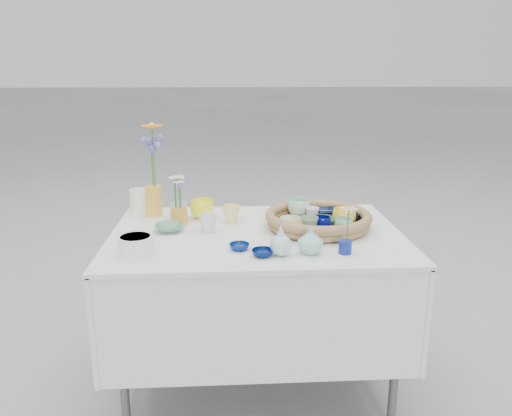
{
  "coord_description": "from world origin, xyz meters",
  "views": [
    {
      "loc": [
        -0.12,
        -2.06,
        1.45
      ],
      "look_at": [
        0.0,
        0.02,
        0.87
      ],
      "focal_mm": 35.0,
      "sensor_mm": 36.0,
      "label": 1
    }
  ],
  "objects": [
    {
      "name": "ground",
      "position": [
        0.0,
        0.0,
        0.0
      ],
      "size": [
        80.0,
        80.0,
        0.0
      ],
      "primitive_type": "plane",
      "color": "#9C9C91"
    },
    {
      "name": "bud_vase_paleblue",
      "position": [
        0.08,
        -0.28,
        0.83
      ],
      "size": [
        0.1,
        0.1,
        0.13
      ],
      "primitive_type": null,
      "rotation": [
        0.0,
        0.0,
        0.2
      ],
      "color": "silver",
      "rests_on": "display_table"
    },
    {
      "name": "fluted_bowl",
      "position": [
        -0.48,
        -0.23,
        0.8
      ],
      "size": [
        0.17,
        0.17,
        0.07
      ],
      "primitive_type": null,
      "rotation": [
        0.0,
        0.0,
        0.28
      ],
      "color": "silver",
      "rests_on": "display_table"
    },
    {
      "name": "loose_ceramic_1",
      "position": [
        -0.11,
        0.16,
        0.8
      ],
      "size": [
        0.1,
        0.1,
        0.08
      ],
      "primitive_type": "imported",
      "rotation": [
        0.0,
        0.0,
        -0.29
      ],
      "color": "#EDD984",
      "rests_on": "display_table"
    },
    {
      "name": "hydrangea",
      "position": [
        -0.48,
        0.31,
        1.01
      ],
      "size": [
        0.09,
        0.09,
        0.28
      ],
      "primitive_type": null,
      "rotation": [
        0.0,
        0.0,
        -0.15
      ],
      "color": "#574E99",
      "rests_on": "tall_vase_yellow"
    },
    {
      "name": "tray_ceramic_11",
      "position": [
        0.37,
        -0.08,
        0.81
      ],
      "size": [
        0.08,
        0.08,
        0.06
      ],
      "primitive_type": "imported",
      "rotation": [
        0.0,
        0.0,
        -0.07
      ],
      "color": "#7DB6A3",
      "rests_on": "wicker_tray"
    },
    {
      "name": "tray_ceramic_0",
      "position": [
        0.31,
        0.18,
        0.8
      ],
      "size": [
        0.15,
        0.15,
        0.03
      ],
      "primitive_type": "imported",
      "rotation": [
        0.0,
        0.0,
        -0.06
      ],
      "color": "#04163B",
      "rests_on": "wicker_tray"
    },
    {
      "name": "wicker_tray",
      "position": [
        0.28,
        0.05,
        0.8
      ],
      "size": [
        0.47,
        0.47,
        0.08
      ],
      "primitive_type": null,
      "color": "brown",
      "rests_on": "display_table"
    },
    {
      "name": "tray_ceramic_12",
      "position": [
        0.21,
        0.18,
        0.81
      ],
      "size": [
        0.08,
        0.08,
        0.06
      ],
      "primitive_type": "imported",
      "rotation": [
        0.0,
        0.0,
        0.13
      ],
      "color": "#388546",
      "rests_on": "wicker_tray"
    },
    {
      "name": "single_daisy",
      "position": [
        0.34,
        -0.26,
        0.88
      ],
      "size": [
        0.11,
        0.11,
        0.14
      ],
      "primitive_type": null,
      "rotation": [
        0.0,
        0.0,
        0.41
      ],
      "color": "silver",
      "rests_on": "bud_vase_cobalt"
    },
    {
      "name": "bud_vase_cobalt",
      "position": [
        0.33,
        -0.27,
        0.79
      ],
      "size": [
        0.05,
        0.05,
        0.05
      ],
      "primitive_type": "cylinder",
      "rotation": [
        0.0,
        0.0,
        -0.03
      ],
      "color": "navy",
      "rests_on": "display_table"
    },
    {
      "name": "loose_ceramic_6",
      "position": [
        0.01,
        -0.29,
        0.78
      ],
      "size": [
        0.09,
        0.09,
        0.03
      ],
      "primitive_type": "imported",
      "rotation": [
        0.0,
        0.0,
        0.09
      ],
      "color": "#001049",
      "rests_on": "display_table"
    },
    {
      "name": "tray_ceramic_3",
      "position": [
        0.29,
        0.02,
        0.8
      ],
      "size": [
        0.14,
        0.14,
        0.04
      ],
      "primitive_type": "imported",
      "rotation": [
        0.0,
        0.0,
        0.19
      ],
      "color": "#497E51",
      "rests_on": "wicker_tray"
    },
    {
      "name": "tall_vase_yellow",
      "position": [
        -0.48,
        0.3,
        0.84
      ],
      "size": [
        0.08,
        0.08,
        0.14
      ],
      "primitive_type": "cylinder",
      "rotation": [
        0.0,
        0.0,
        -0.01
      ],
      "color": "#F7A933",
      "rests_on": "display_table"
    },
    {
      "name": "tray_ceramic_2",
      "position": [
        0.39,
        0.01,
        0.82
      ],
      "size": [
        0.13,
        0.13,
        0.08
      ],
      "primitive_type": "imported",
      "rotation": [
        0.0,
        0.0,
        -0.39
      ],
      "color": "yellow",
      "rests_on": "wicker_tray"
    },
    {
      "name": "tray_ceramic_1",
      "position": [
        0.42,
        0.08,
        0.8
      ],
      "size": [
        0.14,
        0.14,
        0.03
      ],
      "primitive_type": "imported",
      "rotation": [
        0.0,
        0.0,
        -0.35
      ],
      "color": "black",
      "rests_on": "wicker_tray"
    },
    {
      "name": "tray_ceramic_8",
      "position": [
        0.35,
        0.23,
        0.8
      ],
      "size": [
        0.12,
        0.12,
        0.02
      ],
      "primitive_type": "imported",
      "rotation": [
        0.0,
        0.0,
        0.19
      ],
      "color": "#8BBFEC",
      "rests_on": "wicker_tray"
    },
    {
      "name": "white_pitcher",
      "position": [
        -0.55,
        0.32,
        0.83
      ],
      "size": [
        0.15,
        0.13,
        0.12
      ],
      "primitive_type": null,
      "rotation": [
        0.0,
        0.0,
        0.34
      ],
      "color": "#EBE7CD",
      "rests_on": "display_table"
    },
    {
      "name": "loose_ceramic_2",
      "position": [
        -0.38,
        0.04,
        0.78
      ],
      "size": [
        0.14,
        0.14,
        0.03
      ],
      "primitive_type": "imported",
      "rotation": [
        0.0,
        0.0,
        0.12
      ],
      "color": "#4F8764",
      "rests_on": "display_table"
    },
    {
      "name": "tray_ceramic_9",
      "position": [
        0.28,
        -0.04,
        0.81
      ],
      "size": [
        0.09,
        0.09,
        0.06
      ],
      "primitive_type": "imported",
      "rotation": [
        0.0,
        0.0,
        0.24
      ],
      "color": "#040B58",
      "rests_on": "wicker_tray"
    },
    {
      "name": "tray_ceramic_4",
      "position": [
        0.22,
        -0.08,
        0.82
      ],
      "size": [
        0.09,
        0.09,
        0.07
      ],
      "primitive_type": "imported",
      "rotation": [
        0.0,
        0.0,
        -0.15
      ],
      "color": "gray",
      "rests_on": "wicker_tray"
    },
    {
      "name": "display_table",
      "position": [
        0.0,
        0.0,
        0.0
      ],
      "size": [
        1.26,
        0.86,
        0.77
      ],
      "primitive_type": null,
      "color": "silver",
      "rests_on": "ground"
    },
    {
      "name": "daisy_cup",
      "position": [
        -0.35,
        0.13,
        0.81
      ],
      "size": [
        0.1,
        0.1,
        0.08
      ],
      "primitive_type": "cylinder",
      "rotation": [
        0.0,
        0.0,
        -0.34
      ],
      "color": "gold",
      "rests_on": "display_table"
    },
    {
      "name": "bud_vase_seafoam",
      "position": [
        0.19,
        -0.26,
        0.82
      ],
      "size": [
        0.11,
        0.11,
        0.1
      ],
      "primitive_type": "imported",
      "rotation": [
        0.0,
        0.0,
        0.16
      ],
      "color": "#85C1B3",
      "rests_on": "display_table"
    },
    {
      "name": "tray_ceramic_10",
      "position": [
        0.16,
        -0.02,
        0.8
      ],
      "size": [
        0.12,
        0.12,
        0.03
      ],
      "primitive_type": "imported",
      "rotation": [
        0.0,
        0.0,
        -0.21
      ],
      "color": "#FFBC5B",
      "rests_on": "wicker_tray"
    },
    {
      "name": "loose_ceramic_4",
      "position": [
        -0.08,
        -0.21,
        0.78
      ],
      "size": [
        0.1,
        0.1,
        0.02
      ],
      "primitive_type": "imported",
      "rotation": [
        0.0,
        0.0,
        -0.33
      ],
      "color": "navy",
      "rests_on": "display_table"
    },
    {
      "name": "loose_ceramic_0",
      "position": [
        -0.24,
        0.23,
        0.81
      ],
      "size": [
        0.14,
        0.14,
        0.09
      ],
      "primitive_type": "imported",
      "rotation": [
        0.0,
        0.0,
        -0.35
      ],
      "color": "#FFFE1E",
      "rests_on": "display_table"
    },
    {
      "name": "loose_ceramic_5",
      "position": [
        -0.35,
        0.22,
        0.8
      ],
      "size": [
        0.09,
        0.09,
        0.08
      ],
      "primitive_type": "imported",
      "rotation": [
        0.0,
        0.0,
        0.14
      ],
      "color": "#9ACBB8",
      "rests_on": "display_table"
    },
    {
      "name": "daisy_posy",
      "position": [
        -0.35,
        0.15,
        0.92
      ],
      "size": [
        0.09,
        0.09,
        0.16
      ],
      "primitive_type": null,
      "rotation": [
        0.0,
        0.0,
        -0.11
      ],
      "color": "white",
      "rests_on": "daisy_cup"
    },
    {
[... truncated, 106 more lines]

